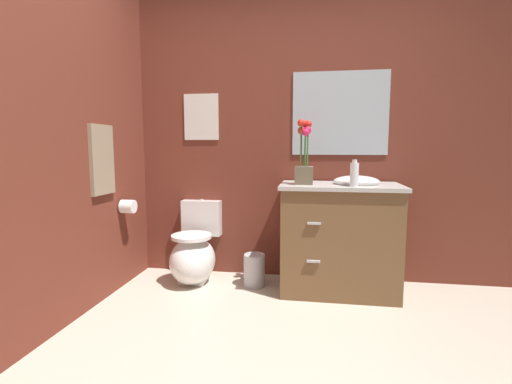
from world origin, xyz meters
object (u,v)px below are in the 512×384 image
trash_bin (254,270)px  toilet_paper_roll (128,206)px  wall_poster (201,117)px  soap_bottle (354,174)px  flower_vase (304,159)px  toilet (194,254)px  vanity_cabinet (339,237)px  hanging_towel (102,160)px  wall_mirror (340,113)px

trash_bin → toilet_paper_roll: (-1.03, -0.17, 0.54)m
wall_poster → soap_bottle: bearing=-19.6°
flower_vase → wall_poster: bearing=159.7°
toilet → trash_bin: 0.54m
flower_vase → toilet_paper_roll: size_ratio=4.60×
toilet → vanity_cabinet: vanity_cabinet is taller
wall_poster → hanging_towel: wall_poster is taller
soap_bottle → hanging_towel: 1.88m
flower_vase → hanging_towel: 1.53m
hanging_towel → toilet: bearing=39.4°
vanity_cabinet → trash_bin: vanity_cabinet is taller
flower_vase → soap_bottle: 0.40m
toilet → vanity_cabinet: (1.23, -0.03, 0.21)m
trash_bin → wall_mirror: wall_mirror is taller
soap_bottle → trash_bin: size_ratio=0.73×
flower_vase → hanging_towel: flower_vase is taller
wall_mirror → toilet_paper_roll: size_ratio=7.27×
toilet → hanging_towel: (-0.55, -0.45, 0.83)m
vanity_cabinet → hanging_towel: hanging_towel is taller
soap_bottle → toilet_paper_roll: bearing=179.9°
flower_vase → soap_bottle: flower_vase is taller
wall_mirror → hanging_towel: 1.95m
vanity_cabinet → wall_poster: size_ratio=2.58×
vanity_cabinet → flower_vase: flower_vase is taller
wall_poster → vanity_cabinet: bearing=-13.5°
vanity_cabinet → wall_mirror: wall_mirror is taller
wall_poster → wall_mirror: (1.22, 0.00, 0.02)m
toilet → toilet_paper_roll: toilet_paper_roll is taller
hanging_towel → wall_poster: bearing=52.6°
toilet → hanging_towel: 1.09m
flower_vase → wall_mirror: 0.59m
wall_mirror → trash_bin: bearing=-157.2°
toilet → flower_vase: size_ratio=1.36×
soap_bottle → hanging_towel: size_ratio=0.38×
flower_vase → hanging_towel: size_ratio=0.97×
soap_bottle → wall_poster: bearing=160.4°
wall_mirror → toilet_paper_roll: 1.94m
vanity_cabinet → toilet_paper_roll: vanity_cabinet is taller
toilet → flower_vase: flower_vase is taller
wall_mirror → hanging_towel: size_ratio=1.54×
vanity_cabinet → trash_bin: (-0.69, 0.00, -0.31)m
wall_poster → hanging_towel: 0.97m
vanity_cabinet → wall_poster: wall_poster is taller
trash_bin → hanging_towel: bearing=-158.4°
toilet → wall_mirror: bearing=12.3°
toilet → wall_mirror: wall_mirror is taller
trash_bin → hanging_towel: (-1.08, -0.43, 0.93)m
soap_bottle → wall_mirror: 0.68m
toilet → toilet_paper_roll: bearing=-158.3°
toilet → soap_bottle: 1.51m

